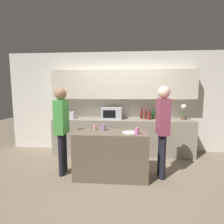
{
  "coord_description": "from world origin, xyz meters",
  "views": [
    {
      "loc": [
        0.08,
        -3.11,
        1.67
      ],
      "look_at": [
        -0.19,
        0.37,
        1.24
      ],
      "focal_mm": 28.0,
      "sensor_mm": 36.0,
      "label": 1
    }
  ],
  "objects_px": {
    "person_left": "(62,124)",
    "person_center": "(163,124)",
    "bottle_5": "(160,115)",
    "toaster": "(69,115)",
    "microwave": "(112,113)",
    "bottle_4": "(157,115)",
    "plate_on_island": "(129,133)",
    "cup_0": "(104,128)",
    "bottle_2": "(150,116)",
    "bottle_3": "(153,115)",
    "cup_1": "(137,131)",
    "cup_2": "(95,128)",
    "bottle_1": "(146,115)",
    "potted_plant": "(183,112)",
    "bottle_0": "(141,114)"
  },
  "relations": [
    {
      "from": "bottle_0",
      "to": "plate_on_island",
      "type": "xyz_separation_m",
      "value": [
        -0.34,
        -1.43,
        -0.15
      ]
    },
    {
      "from": "person_center",
      "to": "toaster",
      "type": "bearing_deg",
      "value": 57.82
    },
    {
      "from": "bottle_2",
      "to": "bottle_3",
      "type": "distance_m",
      "value": 0.19
    },
    {
      "from": "potted_plant",
      "to": "cup_0",
      "type": "bearing_deg",
      "value": -148.09
    },
    {
      "from": "bottle_5",
      "to": "toaster",
      "type": "bearing_deg",
      "value": -177.57
    },
    {
      "from": "cup_0",
      "to": "microwave",
      "type": "bearing_deg",
      "value": 86.82
    },
    {
      "from": "bottle_5",
      "to": "cup_0",
      "type": "relative_size",
      "value": 2.17
    },
    {
      "from": "person_left",
      "to": "person_center",
      "type": "height_order",
      "value": "person_center"
    },
    {
      "from": "bottle_4",
      "to": "cup_2",
      "type": "distance_m",
      "value": 1.87
    },
    {
      "from": "bottle_4",
      "to": "person_left",
      "type": "bearing_deg",
      "value": -147.49
    },
    {
      "from": "potted_plant",
      "to": "bottle_4",
      "type": "xyz_separation_m",
      "value": [
        -0.65,
        0.06,
        -0.1
      ]
    },
    {
      "from": "plate_on_island",
      "to": "cup_2",
      "type": "distance_m",
      "value": 0.7
    },
    {
      "from": "microwave",
      "to": "cup_1",
      "type": "distance_m",
      "value": 1.53
    },
    {
      "from": "microwave",
      "to": "bottle_4",
      "type": "relative_size",
      "value": 1.97
    },
    {
      "from": "microwave",
      "to": "bottle_4",
      "type": "distance_m",
      "value": 1.18
    },
    {
      "from": "potted_plant",
      "to": "bottle_2",
      "type": "distance_m",
      "value": 0.86
    },
    {
      "from": "person_center",
      "to": "plate_on_island",
      "type": "bearing_deg",
      "value": 96.78
    },
    {
      "from": "bottle_2",
      "to": "cup_1",
      "type": "distance_m",
      "value": 1.41
    },
    {
      "from": "plate_on_island",
      "to": "bottle_2",
      "type": "bearing_deg",
      "value": 67.35
    },
    {
      "from": "bottle_2",
      "to": "bottle_4",
      "type": "xyz_separation_m",
      "value": [
        0.2,
        0.12,
        -0.0
      ]
    },
    {
      "from": "microwave",
      "to": "toaster",
      "type": "height_order",
      "value": "microwave"
    },
    {
      "from": "plate_on_island",
      "to": "bottle_4",
      "type": "bearing_deg",
      "value": 62.25
    },
    {
      "from": "bottle_1",
      "to": "person_left",
      "type": "distance_m",
      "value": 2.17
    },
    {
      "from": "bottle_3",
      "to": "person_left",
      "type": "relative_size",
      "value": 0.16
    },
    {
      "from": "bottle_2",
      "to": "person_center",
      "type": "height_order",
      "value": "person_center"
    },
    {
      "from": "toaster",
      "to": "cup_0",
      "type": "distance_m",
      "value": 1.59
    },
    {
      "from": "bottle_4",
      "to": "plate_on_island",
      "type": "distance_m",
      "value": 1.59
    },
    {
      "from": "bottle_4",
      "to": "cup_1",
      "type": "distance_m",
      "value": 1.6
    },
    {
      "from": "toaster",
      "to": "microwave",
      "type": "bearing_deg",
      "value": -0.08
    },
    {
      "from": "person_center",
      "to": "potted_plant",
      "type": "bearing_deg",
      "value": -34.64
    },
    {
      "from": "potted_plant",
      "to": "bottle_4",
      "type": "distance_m",
      "value": 0.66
    },
    {
      "from": "bottle_2",
      "to": "bottle_5",
      "type": "xyz_separation_m",
      "value": [
        0.3,
        0.16,
        -0.01
      ]
    },
    {
      "from": "toaster",
      "to": "cup_0",
      "type": "height_order",
      "value": "toaster"
    },
    {
      "from": "toaster",
      "to": "bottle_3",
      "type": "height_order",
      "value": "bottle_3"
    },
    {
      "from": "bottle_5",
      "to": "person_left",
      "type": "height_order",
      "value": "person_left"
    },
    {
      "from": "microwave",
      "to": "bottle_5",
      "type": "xyz_separation_m",
      "value": [
        1.27,
        0.1,
        -0.06
      ]
    },
    {
      "from": "potted_plant",
      "to": "bottle_1",
      "type": "bearing_deg",
      "value": 179.38
    },
    {
      "from": "bottle_0",
      "to": "bottle_5",
      "type": "xyz_separation_m",
      "value": [
        0.49,
        0.01,
        -0.03
      ]
    },
    {
      "from": "toaster",
      "to": "person_left",
      "type": "bearing_deg",
      "value": -78.43
    },
    {
      "from": "microwave",
      "to": "toaster",
      "type": "bearing_deg",
      "value": 179.92
    },
    {
      "from": "bottle_5",
      "to": "plate_on_island",
      "type": "relative_size",
      "value": 0.94
    },
    {
      "from": "cup_2",
      "to": "bottle_4",
      "type": "bearing_deg",
      "value": 40.76
    },
    {
      "from": "cup_1",
      "to": "person_left",
      "type": "relative_size",
      "value": 0.07
    },
    {
      "from": "person_left",
      "to": "bottle_0",
      "type": "bearing_deg",
      "value": 130.86
    },
    {
      "from": "cup_0",
      "to": "person_center",
      "type": "distance_m",
      "value": 1.13
    },
    {
      "from": "toaster",
      "to": "cup_2",
      "type": "distance_m",
      "value": 1.47
    },
    {
      "from": "toaster",
      "to": "bottle_0",
      "type": "height_order",
      "value": "bottle_0"
    },
    {
      "from": "bottle_5",
      "to": "bottle_4",
      "type": "bearing_deg",
      "value": -156.22
    },
    {
      "from": "plate_on_island",
      "to": "potted_plant",
      "type": "bearing_deg",
      "value": 44.0
    },
    {
      "from": "cup_0",
      "to": "person_center",
      "type": "xyz_separation_m",
      "value": [
        1.12,
        -0.06,
        0.11
      ]
    }
  ]
}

